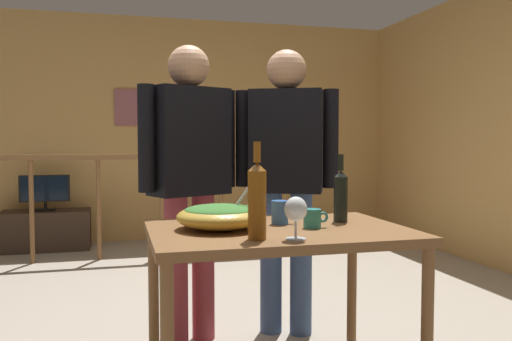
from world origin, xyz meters
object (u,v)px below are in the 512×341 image
(tv_console, at_px, (46,230))
(serving_table, at_px, (278,247))
(flat_screen_tv, at_px, (45,190))
(person_standing_left, at_px, (189,167))
(person_standing_right, at_px, (286,166))
(mug_blue, at_px, (280,212))
(stair_railing, at_px, (154,189))
(wine_glass, at_px, (296,211))
(wine_bottle_dark, at_px, (341,195))
(framed_picture, at_px, (134,108))
(wine_bottle_amber, at_px, (257,199))
(mug_teal, at_px, (313,218))
(salad_bowl, at_px, (220,215))

(tv_console, xyz_separation_m, serving_table, (1.42, -3.75, 0.48))
(flat_screen_tv, xyz_separation_m, person_standing_left, (1.13, -2.94, 0.36))
(person_standing_right, bearing_deg, mug_blue, 94.30)
(person_standing_left, height_order, person_standing_right, same)
(stair_railing, height_order, person_standing_right, person_standing_right)
(wine_glass, relative_size, person_standing_left, 0.10)
(wine_glass, height_order, person_standing_left, person_standing_left)
(wine_bottle_dark, height_order, person_standing_right, person_standing_right)
(flat_screen_tv, xyz_separation_m, wine_glass, (1.40, -4.00, 0.24))
(framed_picture, xyz_separation_m, wine_glass, (0.46, -4.32, -0.65))
(stair_railing, bearing_deg, wine_bottle_amber, -87.09)
(wine_glass, distance_m, mug_blue, 0.40)
(stair_railing, bearing_deg, serving_table, -83.95)
(stair_railing, relative_size, tv_console, 4.13)
(framed_picture, distance_m, mug_blue, 4.03)
(mug_teal, bearing_deg, wine_glass, -123.76)
(tv_console, xyz_separation_m, flat_screen_tv, (0.00, -0.03, 0.44))
(serving_table, xyz_separation_m, person_standing_left, (-0.29, 0.77, 0.32))
(tv_console, distance_m, salad_bowl, 3.93)
(tv_console, relative_size, mug_blue, 7.89)
(salad_bowl, xyz_separation_m, mug_teal, (0.40, -0.08, -0.02))
(mug_teal, distance_m, person_standing_left, 0.94)
(stair_railing, bearing_deg, wine_glass, -84.75)
(mug_teal, bearing_deg, salad_bowl, 169.16)
(wine_glass, bearing_deg, mug_blue, 81.32)
(flat_screen_tv, bearing_deg, person_standing_left, -69.00)
(framed_picture, xyz_separation_m, wine_bottle_dark, (0.82, -3.94, -0.64))
(stair_railing, height_order, wine_bottle_dark, wine_bottle_dark)
(flat_screen_tv, relative_size, salad_bowl, 1.33)
(flat_screen_tv, xyz_separation_m, wine_bottle_dark, (1.76, -3.61, 0.25))
(tv_console, bearing_deg, wine_bottle_amber, -72.47)
(wine_bottle_amber, xyz_separation_m, person_standing_left, (-0.13, 1.01, 0.08))
(stair_railing, relative_size, serving_table, 3.32)
(person_standing_right, bearing_deg, wine_bottle_amber, 90.58)
(person_standing_left, bearing_deg, wine_glass, 79.77)
(salad_bowl, relative_size, person_standing_right, 0.22)
(mug_blue, bearing_deg, mug_teal, -53.48)
(wine_bottle_amber, distance_m, wine_bottle_dark, 0.60)
(wine_bottle_dark, bearing_deg, wine_glass, -132.95)
(framed_picture, relative_size, wine_glass, 2.61)
(salad_bowl, height_order, mug_teal, salad_bowl)
(wine_glass, relative_size, mug_blue, 1.48)
(wine_glass, relative_size, wine_bottle_amber, 0.44)
(flat_screen_tv, xyz_separation_m, mug_blue, (1.46, -3.61, 0.18))
(tv_console, relative_size, person_standing_left, 0.53)
(flat_screen_tv, xyz_separation_m, wine_bottle_amber, (1.26, -3.95, 0.28))
(framed_picture, height_order, person_standing_left, framed_picture)
(person_standing_left, distance_m, person_standing_right, 0.57)
(serving_table, xyz_separation_m, salad_bowl, (-0.25, 0.04, 0.15))
(framed_picture, height_order, mug_blue, framed_picture)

